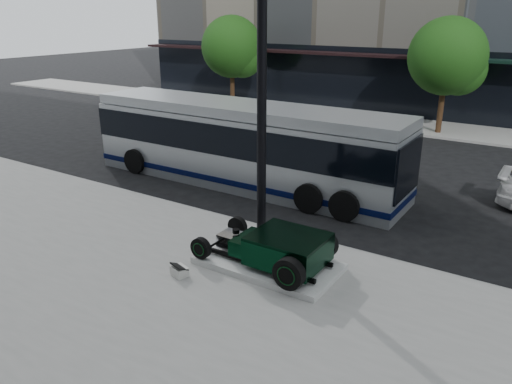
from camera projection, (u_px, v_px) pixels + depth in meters
The scene contains 8 objects.
ground at pixel (302, 209), 16.03m from camera, with size 120.00×120.00×0.00m, color black.
sidewalk_far at pixel (423, 127), 27.07m from camera, with size 70.00×4.00×0.12m, color gray.
street_trees at pixel (450, 59), 24.49m from camera, with size 29.80×3.80×5.70m.
display_plinth at pixel (268, 263), 12.15m from camera, with size 3.40×1.80×0.15m, color silver.
hot_rod at pixel (280, 248), 11.81m from camera, with size 3.22×2.00×0.81m.
info_plaque at pixel (179, 271), 11.71m from camera, with size 0.47×0.41×0.31m.
lamppost at pixel (262, 101), 12.46m from camera, with size 0.45×0.45×8.10m.
transit_bus at pixel (243, 144), 18.01m from camera, with size 12.12×2.88×2.92m.
Camera 1 is at (6.83, -13.31, 5.97)m, focal length 35.00 mm.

